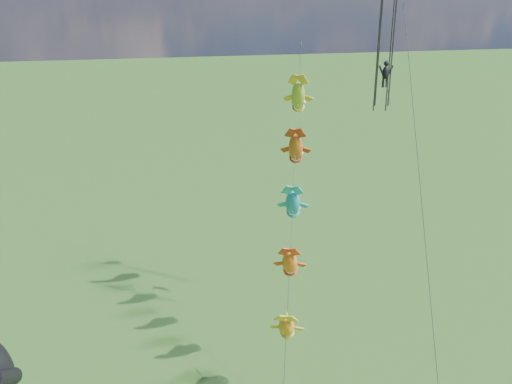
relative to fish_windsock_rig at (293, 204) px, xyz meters
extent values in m
cylinder|color=black|center=(-0.27, -0.88, -1.07)|extent=(4.65, 15.15, 18.43)
ellipsoid|color=red|center=(-1.28, -4.21, -5.12)|extent=(1.43, 2.36, 2.39)
ellipsoid|color=orange|center=(-0.64, -2.09, -2.54)|extent=(1.43, 2.36, 2.39)
ellipsoid|color=blue|center=(0.01, 0.03, 0.04)|extent=(1.43, 2.36, 2.39)
ellipsoid|color=orange|center=(0.65, 2.15, 2.61)|extent=(1.43, 2.36, 2.39)
ellipsoid|color=green|center=(1.30, 4.26, 5.19)|extent=(1.43, 2.36, 2.39)
cylinder|color=black|center=(4.80, -5.33, 2.57)|extent=(2.47, 16.92, 25.70)
cylinder|color=black|center=(4.50, 0.17, 8.96)|extent=(0.08, 0.08, 7.56)
cylinder|color=black|center=(5.20, 0.17, 8.96)|extent=(0.08, 0.08, 7.56)
cylinder|color=black|center=(5.65, 3.11, 8.52)|extent=(0.08, 0.08, 8.72)
cylinder|color=black|center=(6.38, 3.11, 8.52)|extent=(0.08, 0.08, 8.72)
camera|label=1|loc=(-7.58, -28.60, 12.09)|focal=40.00mm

